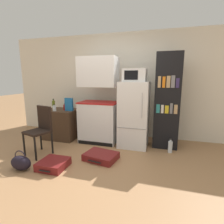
% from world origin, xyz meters
% --- Properties ---
extents(ground_plane, '(24.00, 24.00, 0.00)m').
position_xyz_m(ground_plane, '(0.00, 0.00, 0.00)').
color(ground_plane, '#A3754C').
extents(wall_back, '(6.40, 0.10, 2.56)m').
position_xyz_m(wall_back, '(0.20, 2.00, 1.28)').
color(wall_back, silver).
rests_on(wall_back, ground_plane).
extents(side_table, '(0.79, 0.62, 0.72)m').
position_xyz_m(side_table, '(-1.32, 1.29, 0.36)').
color(side_table, '#422D1E').
rests_on(side_table, ground_plane).
extents(kitchen_hutch, '(0.87, 0.57, 1.93)m').
position_xyz_m(kitchen_hutch, '(-0.33, 1.32, 0.89)').
color(kitchen_hutch, white).
rests_on(kitchen_hutch, ground_plane).
extents(refrigerator, '(0.62, 0.64, 1.40)m').
position_xyz_m(refrigerator, '(0.49, 1.29, 0.70)').
color(refrigerator, white).
rests_on(refrigerator, ground_plane).
extents(microwave, '(0.47, 0.44, 0.26)m').
position_xyz_m(microwave, '(0.49, 1.29, 1.54)').
color(microwave, silver).
rests_on(microwave, refrigerator).
extents(bookshelf, '(0.51, 0.37, 1.99)m').
position_xyz_m(bookshelf, '(1.16, 1.42, 0.99)').
color(bookshelf, black).
rests_on(bookshelf, ground_plane).
extents(bottle_clear_short, '(0.08, 0.08, 0.16)m').
position_xyz_m(bottle_clear_short, '(-1.35, 1.09, 0.78)').
color(bottle_clear_short, silver).
rests_on(bottle_clear_short, side_table).
extents(bottle_ketchup_red, '(0.07, 0.07, 0.16)m').
position_xyz_m(bottle_ketchup_red, '(-1.18, 1.27, 0.78)').
color(bottle_ketchup_red, '#AD1914').
rests_on(bottle_ketchup_red, side_table).
extents(bottle_olive_oil, '(0.07, 0.07, 0.25)m').
position_xyz_m(bottle_olive_oil, '(-1.57, 1.38, 0.82)').
color(bottle_olive_oil, '#566619').
rests_on(bottle_olive_oil, side_table).
extents(bowl, '(0.15, 0.15, 0.04)m').
position_xyz_m(bowl, '(-1.57, 1.12, 0.74)').
color(bowl, silver).
rests_on(bowl, side_table).
extents(cereal_box, '(0.19, 0.07, 0.30)m').
position_xyz_m(cereal_box, '(-1.04, 1.22, 0.87)').
color(cereal_box, '#1E66A8').
rests_on(cereal_box, side_table).
extents(chair, '(0.50, 0.50, 0.95)m').
position_xyz_m(chair, '(-1.18, 0.37, 0.56)').
color(chair, black).
rests_on(chair, ground_plane).
extents(suitcase_large_flat, '(0.64, 0.53, 0.12)m').
position_xyz_m(suitcase_large_flat, '(0.04, 0.43, 0.06)').
color(suitcase_large_flat, maroon).
rests_on(suitcase_large_flat, ground_plane).
extents(suitcase_small_flat, '(0.45, 0.47, 0.13)m').
position_xyz_m(suitcase_small_flat, '(-0.62, -0.08, 0.06)').
color(suitcase_small_flat, maroon).
rests_on(suitcase_small_flat, ground_plane).
extents(handbag, '(0.36, 0.20, 0.33)m').
position_xyz_m(handbag, '(-1.09, -0.29, 0.12)').
color(handbag, black).
rests_on(handbag, ground_plane).
extents(water_bottle_front, '(0.09, 0.09, 0.30)m').
position_xyz_m(water_bottle_front, '(1.27, 1.11, 0.12)').
color(water_bottle_front, silver).
rests_on(water_bottle_front, ground_plane).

